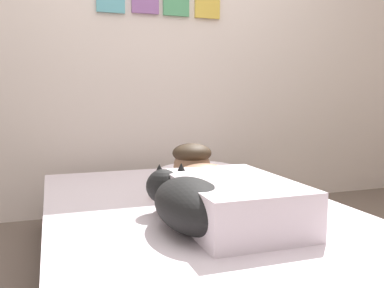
% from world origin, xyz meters
% --- Properties ---
extents(ground_plane, '(12.93, 12.93, 0.00)m').
position_xyz_m(ground_plane, '(0.00, 0.00, 0.00)').
color(ground_plane, '#66564C').
extents(back_wall, '(4.47, 0.12, 2.50)m').
position_xyz_m(back_wall, '(-0.00, 1.36, 1.25)').
color(back_wall, silver).
rests_on(back_wall, ground).
extents(bed, '(1.38, 2.08, 0.36)m').
position_xyz_m(bed, '(-0.17, 0.08, 0.18)').
color(bed, '#4C4742').
rests_on(bed, ground).
extents(pillow, '(0.52, 0.32, 0.11)m').
position_xyz_m(pillow, '(0.04, 0.62, 0.41)').
color(pillow, silver).
rests_on(pillow, bed).
extents(person_lying, '(0.43, 0.92, 0.27)m').
position_xyz_m(person_lying, '(-0.12, -0.10, 0.46)').
color(person_lying, silver).
rests_on(person_lying, bed).
extents(dog, '(0.26, 0.57, 0.21)m').
position_xyz_m(dog, '(-0.31, -0.24, 0.46)').
color(dog, black).
rests_on(dog, bed).
extents(coffee_cup, '(0.12, 0.09, 0.07)m').
position_xyz_m(coffee_cup, '(-0.01, 0.47, 0.39)').
color(coffee_cup, teal).
rests_on(coffee_cup, bed).
extents(cell_phone, '(0.07, 0.14, 0.01)m').
position_xyz_m(cell_phone, '(-0.09, -0.45, 0.36)').
color(cell_phone, black).
rests_on(cell_phone, bed).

